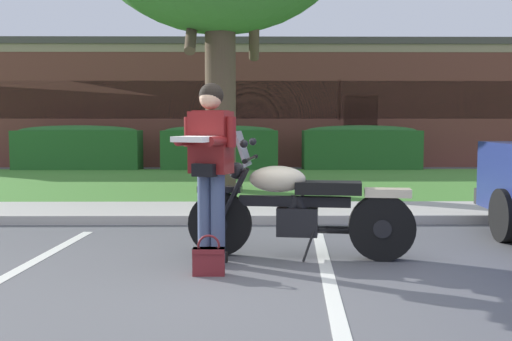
{
  "coord_description": "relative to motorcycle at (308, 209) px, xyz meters",
  "views": [
    {
      "loc": [
        0.03,
        -4.89,
        1.35
      ],
      "look_at": [
        0.08,
        1.21,
        0.85
      ],
      "focal_mm": 42.37,
      "sensor_mm": 36.0,
      "label": 1
    }
  ],
  "objects": [
    {
      "name": "brick_building",
      "position": [
        -1.56,
        17.0,
        1.41
      ],
      "size": [
        21.34,
        10.49,
        3.79
      ],
      "color": "brown",
      "rests_on": "ground"
    },
    {
      "name": "stall_stripe_0",
      "position": [
        -2.69,
        -0.8,
        -0.49
      ],
      "size": [
        0.42,
        4.4,
        0.01
      ],
      "primitive_type": "cube",
      "rotation": [
        0.0,
        0.0,
        -0.07
      ],
      "color": "silver",
      "rests_on": "ground"
    },
    {
      "name": "stall_stripe_1",
      "position": [
        0.11,
        -0.8,
        -0.49
      ],
      "size": [
        0.42,
        4.4,
        0.01
      ],
      "primitive_type": "cube",
      "rotation": [
        0.0,
        0.0,
        -0.07
      ],
      "color": "silver",
      "rests_on": "ground"
    },
    {
      "name": "curb_strip",
      "position": [
        -0.59,
        1.99,
        -0.43
      ],
      "size": [
        60.0,
        0.2,
        0.12
      ],
      "primitive_type": "cube",
      "color": "#B7B2A8",
      "rests_on": "ground"
    },
    {
      "name": "hedge_center_right",
      "position": [
        2.46,
        10.53,
        0.16
      ],
      "size": [
        3.17,
        0.9,
        1.24
      ],
      "color": "#286028",
      "rests_on": "ground"
    },
    {
      "name": "motorcycle",
      "position": [
        0.0,
        0.0,
        0.0
      ],
      "size": [
        2.24,
        0.82,
        1.26
      ],
      "color": "black",
      "rests_on": "ground"
    },
    {
      "name": "ground_plane",
      "position": [
        -0.59,
        -1.0,
        -0.49
      ],
      "size": [
        140.0,
        140.0,
        0.0
      ],
      "primitive_type": "plane",
      "color": "#565659"
    },
    {
      "name": "concrete_walk",
      "position": [
        -0.59,
        2.84,
        -0.45
      ],
      "size": [
        60.0,
        1.5,
        0.08
      ],
      "primitive_type": "cube",
      "color": "#B7B2A8",
      "rests_on": "ground"
    },
    {
      "name": "hedge_center_left",
      "position": [
        -1.4,
        10.53,
        0.16
      ],
      "size": [
        3.13,
        0.9,
        1.24
      ],
      "color": "#286028",
      "rests_on": "ground"
    },
    {
      "name": "hedge_left",
      "position": [
        -5.25,
        10.53,
        0.16
      ],
      "size": [
        3.38,
        0.9,
        1.24
      ],
      "color": "#286028",
      "rests_on": "ground"
    },
    {
      "name": "grass_lawn",
      "position": [
        -0.59,
        6.98,
        -0.46
      ],
      "size": [
        60.0,
        6.77,
        0.06
      ],
      "primitive_type": "cube",
      "color": "#478433",
      "rests_on": "ground"
    },
    {
      "name": "handbag",
      "position": [
        -0.93,
        -0.68,
        -0.34
      ],
      "size": [
        0.28,
        0.13,
        0.36
      ],
      "color": "maroon",
      "rests_on": "ground"
    },
    {
      "name": "rider_person",
      "position": [
        -0.94,
        -0.25,
        0.52
      ],
      "size": [
        0.57,
        0.66,
        1.7
      ],
      "color": "black",
      "rests_on": "ground"
    }
  ]
}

